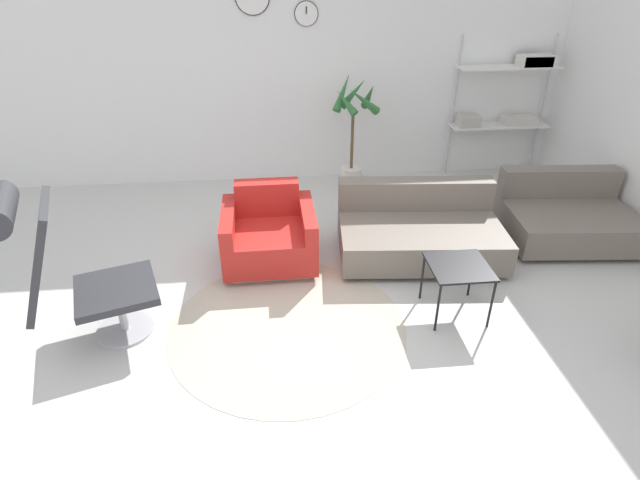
{
  "coord_description": "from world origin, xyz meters",
  "views": [
    {
      "loc": [
        -0.13,
        -3.23,
        2.59
      ],
      "look_at": [
        0.23,
        0.29,
        0.55
      ],
      "focal_mm": 28.0,
      "sensor_mm": 36.0,
      "label": 1
    }
  ],
  "objects_px": {
    "armchair_red": "(269,236)",
    "lounge_chair": "(58,259)",
    "couch_second": "(566,218)",
    "couch_low": "(419,232)",
    "potted_plant": "(353,137)",
    "side_table": "(459,270)",
    "shelf_unit": "(513,92)"
  },
  "relations": [
    {
      "from": "lounge_chair",
      "to": "couch_low",
      "type": "distance_m",
      "value": 3.12
    },
    {
      "from": "armchair_red",
      "to": "potted_plant",
      "type": "xyz_separation_m",
      "value": [
        1.05,
        1.62,
        0.4
      ]
    },
    {
      "from": "armchair_red",
      "to": "potted_plant",
      "type": "distance_m",
      "value": 1.97
    },
    {
      "from": "couch_low",
      "to": "side_table",
      "type": "height_order",
      "value": "couch_low"
    },
    {
      "from": "couch_low",
      "to": "side_table",
      "type": "xyz_separation_m",
      "value": [
        0.04,
        -0.96,
        0.18
      ]
    },
    {
      "from": "couch_second",
      "to": "side_table",
      "type": "bearing_deg",
      "value": 40.28
    },
    {
      "from": "lounge_chair",
      "to": "side_table",
      "type": "relative_size",
      "value": 2.73
    },
    {
      "from": "couch_low",
      "to": "shelf_unit",
      "type": "xyz_separation_m",
      "value": [
        1.63,
        1.87,
        0.87
      ]
    },
    {
      "from": "couch_low",
      "to": "lounge_chair",
      "type": "bearing_deg",
      "value": 24.19
    },
    {
      "from": "lounge_chair",
      "to": "couch_low",
      "type": "height_order",
      "value": "lounge_chair"
    },
    {
      "from": "shelf_unit",
      "to": "couch_low",
      "type": "bearing_deg",
      "value": -131.04
    },
    {
      "from": "armchair_red",
      "to": "lounge_chair",
      "type": "bearing_deg",
      "value": 34.63
    },
    {
      "from": "lounge_chair",
      "to": "armchair_red",
      "type": "distance_m",
      "value": 1.84
    },
    {
      "from": "armchair_red",
      "to": "couch_second",
      "type": "bearing_deg",
      "value": -177.98
    },
    {
      "from": "lounge_chair",
      "to": "potted_plant",
      "type": "bearing_deg",
      "value": 118.51
    },
    {
      "from": "armchair_red",
      "to": "couch_low",
      "type": "height_order",
      "value": "armchair_red"
    },
    {
      "from": "couch_second",
      "to": "shelf_unit",
      "type": "height_order",
      "value": "shelf_unit"
    },
    {
      "from": "lounge_chair",
      "to": "couch_second",
      "type": "xyz_separation_m",
      "value": [
        4.5,
        1.16,
        -0.51
      ]
    },
    {
      "from": "couch_low",
      "to": "couch_second",
      "type": "distance_m",
      "value": 1.6
    },
    {
      "from": "shelf_unit",
      "to": "potted_plant",
      "type": "bearing_deg",
      "value": -173.21
    },
    {
      "from": "potted_plant",
      "to": "couch_second",
      "type": "bearing_deg",
      "value": -36.73
    },
    {
      "from": "armchair_red",
      "to": "potted_plant",
      "type": "bearing_deg",
      "value": -123.58
    },
    {
      "from": "couch_low",
      "to": "potted_plant",
      "type": "bearing_deg",
      "value": -71.39
    },
    {
      "from": "shelf_unit",
      "to": "side_table",
      "type": "bearing_deg",
      "value": -119.34
    },
    {
      "from": "couch_second",
      "to": "armchair_red",
      "type": "bearing_deg",
      "value": 7.47
    },
    {
      "from": "side_table",
      "to": "shelf_unit",
      "type": "bearing_deg",
      "value": 60.66
    },
    {
      "from": "couch_second",
      "to": "potted_plant",
      "type": "bearing_deg",
      "value": -31.83
    },
    {
      "from": "couch_low",
      "to": "shelf_unit",
      "type": "bearing_deg",
      "value": -126.13
    },
    {
      "from": "shelf_unit",
      "to": "lounge_chair",
      "type": "bearing_deg",
      "value": -147.51
    },
    {
      "from": "lounge_chair",
      "to": "shelf_unit",
      "type": "xyz_separation_m",
      "value": [
        4.53,
        2.89,
        0.35
      ]
    },
    {
      "from": "side_table",
      "to": "couch_second",
      "type": "bearing_deg",
      "value": 35.38
    },
    {
      "from": "lounge_chair",
      "to": "side_table",
      "type": "bearing_deg",
      "value": 73.11
    }
  ]
}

